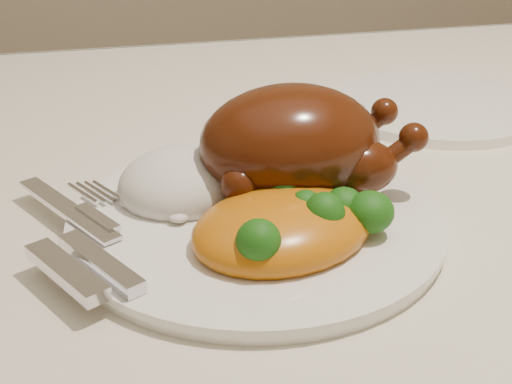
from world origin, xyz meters
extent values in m
cube|color=brown|center=(0.00, 0.00, 0.74)|extent=(1.60, 0.90, 0.04)
cube|color=beige|center=(0.00, 0.00, 0.76)|extent=(1.72, 1.02, 0.01)
cube|color=beige|center=(0.00, 0.51, 0.68)|extent=(1.72, 0.01, 0.18)
cylinder|color=white|center=(-0.07, -0.04, 0.77)|extent=(0.35, 0.35, 0.01)
cylinder|color=white|center=(0.18, 0.17, 0.77)|extent=(0.30, 0.30, 0.01)
ellipsoid|color=#4D1908|center=(-0.04, -0.01, 0.82)|extent=(0.14, 0.11, 0.09)
ellipsoid|color=#4D1908|center=(-0.05, -0.02, 0.84)|extent=(0.07, 0.05, 0.04)
ellipsoid|color=#4D1908|center=(0.01, -0.04, 0.81)|extent=(0.05, 0.04, 0.04)
sphere|color=#4D1908|center=(0.05, -0.04, 0.83)|extent=(0.02, 0.02, 0.02)
ellipsoid|color=#4D1908|center=(0.01, 0.02, 0.81)|extent=(0.05, 0.04, 0.04)
sphere|color=#4D1908|center=(0.05, 0.02, 0.83)|extent=(0.02, 0.02, 0.02)
sphere|color=#4D1908|center=(-0.09, -0.05, 0.81)|extent=(0.03, 0.03, 0.03)
sphere|color=#4D1908|center=(-0.09, 0.02, 0.81)|extent=(0.03, 0.03, 0.03)
ellipsoid|color=white|center=(-0.12, 0.00, 0.79)|extent=(0.13, 0.12, 0.06)
ellipsoid|color=#C7690C|center=(-0.06, -0.08, 0.79)|extent=(0.16, 0.14, 0.05)
ellipsoid|color=#C7690C|center=(-0.03, -0.07, 0.79)|extent=(0.06, 0.06, 0.03)
ellipsoid|color=#133B09|center=(-0.04, -0.10, 0.79)|extent=(0.03, 0.03, 0.02)
ellipsoid|color=#133B09|center=(-0.04, -0.09, 0.80)|extent=(0.03, 0.03, 0.03)
ellipsoid|color=#133B09|center=(-0.05, -0.04, 0.81)|extent=(0.04, 0.04, 0.04)
ellipsoid|color=#133B09|center=(0.00, -0.09, 0.80)|extent=(0.03, 0.03, 0.03)
ellipsoid|color=#133B09|center=(-0.06, -0.05, 0.80)|extent=(0.03, 0.03, 0.03)
ellipsoid|color=#133B09|center=(-0.02, -0.08, 0.80)|extent=(0.03, 0.03, 0.03)
ellipsoid|color=#133B09|center=(-0.05, -0.08, 0.80)|extent=(0.02, 0.02, 0.02)
ellipsoid|color=#133B09|center=(-0.05, -0.08, 0.79)|extent=(0.03, 0.03, 0.03)
ellipsoid|color=#133B09|center=(-0.09, -0.12, 0.80)|extent=(0.03, 0.03, 0.03)
ellipsoid|color=#133B09|center=(-0.02, -0.06, 0.79)|extent=(0.03, 0.03, 0.03)
cube|color=silver|center=(-0.21, -0.01, 0.78)|extent=(0.08, 0.12, 0.00)
cube|color=silver|center=(-0.21, -0.10, 0.79)|extent=(0.05, 0.08, 0.01)
cube|color=silver|center=(-0.19, -0.09, 0.79)|extent=(0.05, 0.08, 0.01)
cube|color=silver|center=(-0.19, -0.01, 0.78)|extent=(0.06, 0.09, 0.00)
camera|label=1|loc=(-0.18, -0.50, 1.04)|focal=50.00mm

